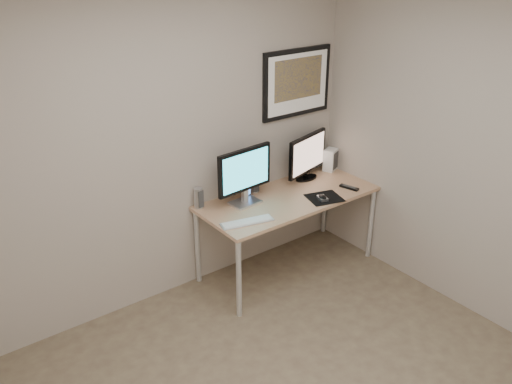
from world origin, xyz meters
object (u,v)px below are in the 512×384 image
Objects in this scene: monitor_large at (245,174)px; speaker_right at (254,182)px; speaker_left at (198,198)px; keyboard at (247,222)px; framed_art at (297,83)px; desk at (288,203)px; phone_dock at (248,190)px; monitor_tv at (307,156)px; fan_unit at (331,160)px.

monitor_large is 0.31m from speaker_right.
keyboard is (0.16, -0.46, -0.08)m from speaker_left.
monitor_large reaches higher than speaker_left.
monitor_large is (-0.73, -0.21, -0.62)m from framed_art.
speaker_left reaches higher than desk.
phone_dock is at bearing -168.04° from framed_art.
speaker_right reaches higher than keyboard.
keyboard is (-0.58, -0.17, 0.07)m from desk.
desk is at bearing -21.67° from monitor_large.
speaker_left reaches higher than phone_dock.
speaker_right is (-0.53, -0.07, -0.79)m from framed_art.
monitor_tv reaches higher than keyboard.
framed_art is at bearing 89.53° from monitor_tv.
desk is 0.53m from monitor_tv.
speaker_left is 0.42× the size of keyboard.
framed_art is (0.35, 0.33, 0.96)m from desk.
monitor_tv is 0.70m from phone_dock.
fan_unit is (0.33, 0.03, -0.13)m from monitor_tv.
monitor_tv is 1.27× the size of keyboard.
desk is 8.14× the size of speaker_right.
fan_unit is (0.72, 0.22, 0.17)m from desk.
monitor_large is 3.03× the size of speaker_left.
monitor_tv is (0.04, -0.14, -0.66)m from framed_art.
fan_unit reaches higher than keyboard.
keyboard is at bearing -151.43° from framed_art.
desk is at bearing 30.30° from keyboard.
framed_art is 0.98m from monitor_large.
monitor_large is 1.00× the size of monitor_tv.
framed_art is 0.67m from monitor_tv.
speaker_left is (-1.09, -0.04, -0.80)m from framed_art.
phone_dock is (0.45, -0.09, -0.02)m from speaker_left.
framed_art is at bearing -11.42° from phone_dock.
fan_unit is at bearing 30.66° from keyboard.
speaker_right is at bearing -7.85° from speaker_left.
speaker_right is 0.13m from phone_dock.
monitor_tv reaches higher than speaker_left.
framed_art reaches higher than fan_unit.
framed_art reaches higher than speaker_right.
speaker_left is at bearing 123.16° from keyboard.
fan_unit is (0.37, -0.11, -0.78)m from framed_art.
fan_unit is at bearing -16.27° from framed_art.
monitor_large is (-0.38, 0.12, 0.34)m from desk.
keyboard is (-0.93, -0.50, -0.88)m from framed_art.
phone_dock is at bearing 146.25° from desk.
desk is 3.73× the size of keyboard.
monitor_tv reaches higher than speaker_right.
monitor_large is at bearing 70.27° from keyboard.
keyboard is at bearing -174.21° from monitor_tv.
desk is 2.95× the size of monitor_large.
fan_unit is at bearing 17.31° from desk.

